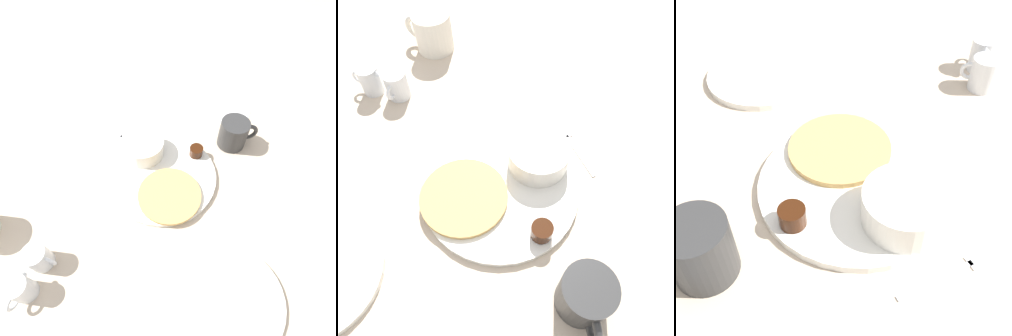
{
  "view_description": "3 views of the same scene",
  "coord_description": "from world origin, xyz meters",
  "views": [
    {
      "loc": [
        0.17,
        -0.33,
        0.58
      ],
      "look_at": [
        0.01,
        0.02,
        0.02
      ],
      "focal_mm": 28.0,
      "sensor_mm": 36.0,
      "label": 1
    },
    {
      "loc": [
        0.27,
        0.12,
        0.52
      ],
      "look_at": [
        -0.02,
        0.0,
        0.05
      ],
      "focal_mm": 35.0,
      "sensor_mm": 36.0,
      "label": 2
    },
    {
      "loc": [
        -0.11,
        0.39,
        0.45
      ],
      "look_at": [
        0.02,
        0.01,
        0.04
      ],
      "focal_mm": 45.0,
      "sensor_mm": 36.0,
      "label": 3
    }
  ],
  "objects": [
    {
      "name": "creamer_pitcher_near",
      "position": [
        -0.14,
        -0.3,
        0.03
      ],
      "size": [
        0.07,
        0.05,
        0.06
      ],
      "color": "white",
      "rests_on": "ground_plane"
    },
    {
      "name": "syrup_cup",
      "position": [
        0.06,
        0.1,
        0.03
      ],
      "size": [
        0.04,
        0.04,
        0.03
      ],
      "color": "#38190A",
      "rests_on": "plate"
    },
    {
      "name": "butter_ramekin",
      "position": [
        -0.09,
        0.07,
        0.03
      ],
      "size": [
        0.04,
        0.04,
        0.04
      ],
      "color": "white",
      "rests_on": "plate"
    },
    {
      "name": "pancake_stack",
      "position": [
        0.04,
        -0.05,
        0.02
      ],
      "size": [
        0.15,
        0.15,
        0.01
      ],
      "color": "tan",
      "rests_on": "plate"
    },
    {
      "name": "ground_plane",
      "position": [
        0.0,
        0.0,
        0.0
      ],
      "size": [
        4.0,
        4.0,
        0.0
      ],
      "primitive_type": "plane",
      "color": "#C6B299"
    },
    {
      "name": "creamer_pitcher_far",
      "position": [
        -0.13,
        -0.36,
        0.03
      ],
      "size": [
        0.04,
        0.07,
        0.07
      ],
      "color": "white",
      "rests_on": "ground_plane"
    },
    {
      "name": "coffee_mug",
      "position": [
        0.13,
        0.19,
        0.04
      ],
      "size": [
        0.1,
        0.08,
        0.08
      ],
      "color": "#333333",
      "rests_on": "ground_plane"
    },
    {
      "name": "napkin",
      "position": [
        0.1,
        0.29,
        0.0
      ],
      "size": [
        0.12,
        0.1,
        0.0
      ],
      "color": "white",
      "rests_on": "ground_plane"
    },
    {
      "name": "bowl",
      "position": [
        -0.08,
        0.04,
        0.04
      ],
      "size": [
        0.11,
        0.11,
        0.05
      ],
      "color": "white",
      "rests_on": "plate"
    },
    {
      "name": "second_mug",
      "position": [
        -0.32,
        -0.31,
        0.05
      ],
      "size": [
        0.09,
        0.12,
        0.09
      ],
      "color": "silver",
      "rests_on": "ground_plane"
    },
    {
      "name": "plate",
      "position": [
        0.0,
        0.0,
        0.01
      ],
      "size": [
        0.28,
        0.28,
        0.01
      ],
      "color": "white",
      "rests_on": "ground_plane"
    },
    {
      "name": "fork",
      "position": [
        -0.16,
        0.09,
        0.0
      ],
      "size": [
        0.11,
        0.11,
        0.0
      ],
      "color": "silver",
      "rests_on": "ground_plane"
    }
  ]
}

